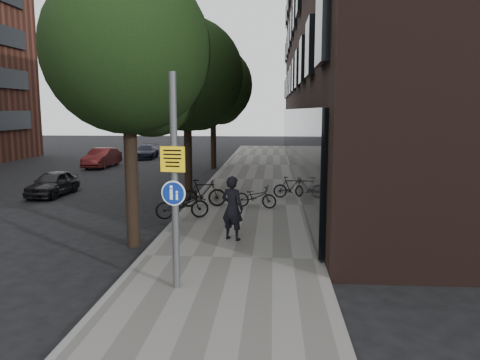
# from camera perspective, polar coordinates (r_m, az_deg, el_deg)

# --- Properties ---
(ground) EXTENTS (120.00, 120.00, 0.00)m
(ground) POSITION_cam_1_polar(r_m,az_deg,el_deg) (8.78, -4.64, -16.75)
(ground) COLOR black
(ground) RESTS_ON ground
(sidewalk) EXTENTS (4.50, 60.00, 0.12)m
(sidewalk) POSITION_cam_1_polar(r_m,az_deg,el_deg) (18.24, 0.88, -3.12)
(sidewalk) COLOR slate
(sidewalk) RESTS_ON ground
(curb_edge) EXTENTS (0.15, 60.00, 0.13)m
(curb_edge) POSITION_cam_1_polar(r_m,az_deg,el_deg) (18.50, -6.10, -2.99)
(curb_edge) COLOR slate
(curb_edge) RESTS_ON ground
(building_right_dark_brick) EXTENTS (12.00, 40.00, 18.00)m
(building_right_dark_brick) POSITION_cam_1_polar(r_m,az_deg,el_deg) (31.16, 18.39, 17.82)
(building_right_dark_brick) COLOR black
(building_right_dark_brick) RESTS_ON ground
(street_tree_near) EXTENTS (4.40, 4.40, 7.50)m
(street_tree_near) POSITION_cam_1_polar(r_m,az_deg,el_deg) (13.11, -13.07, 14.28)
(street_tree_near) COLOR black
(street_tree_near) RESTS_ON ground
(street_tree_mid) EXTENTS (5.00, 5.00, 7.80)m
(street_tree_mid) POSITION_cam_1_polar(r_m,az_deg,el_deg) (21.36, -6.24, 12.15)
(street_tree_mid) COLOR black
(street_tree_mid) RESTS_ON ground
(street_tree_far) EXTENTS (5.00, 5.00, 7.80)m
(street_tree_far) POSITION_cam_1_polar(r_m,az_deg,el_deg) (30.25, -3.15, 11.11)
(street_tree_far) COLOR black
(street_tree_far) RESTS_ON ground
(signpost) EXTENTS (0.50, 0.15, 4.36)m
(signpost) POSITION_cam_1_polar(r_m,az_deg,el_deg) (9.42, -7.97, -0.23)
(signpost) COLOR #595B5E
(signpost) RESTS_ON sidewalk
(pedestrian) EXTENTS (0.78, 0.67, 1.81)m
(pedestrian) POSITION_cam_1_polar(r_m,az_deg,el_deg) (13.11, -0.94, -3.44)
(pedestrian) COLOR black
(pedestrian) RESTS_ON sidewalk
(parked_bike_facade_near) EXTENTS (1.69, 0.93, 0.84)m
(parked_bike_facade_near) POSITION_cam_1_polar(r_m,az_deg,el_deg) (17.50, 1.91, -2.03)
(parked_bike_facade_near) COLOR black
(parked_bike_facade_near) RESTS_ON sidewalk
(parked_bike_facade_far) EXTENTS (1.50, 0.51, 0.89)m
(parked_bike_facade_far) POSITION_cam_1_polar(r_m,az_deg,el_deg) (19.56, 6.24, -0.89)
(parked_bike_facade_far) COLOR black
(parked_bike_facade_far) RESTS_ON sidewalk
(parked_bike_curb_near) EXTENTS (1.89, 1.13, 0.94)m
(parked_bike_curb_near) POSITION_cam_1_polar(r_m,az_deg,el_deg) (15.87, -7.07, -3.01)
(parked_bike_curb_near) COLOR black
(parked_bike_curb_near) RESTS_ON sidewalk
(parked_bike_curb_far) EXTENTS (1.81, 0.80, 1.05)m
(parked_bike_curb_far) POSITION_cam_1_polar(r_m,az_deg,el_deg) (17.68, -4.54, -1.60)
(parked_bike_curb_far) COLOR black
(parked_bike_curb_far) RESTS_ON sidewalk
(parked_car_near) EXTENTS (1.39, 3.24, 1.09)m
(parked_car_near) POSITION_cam_1_polar(r_m,az_deg,el_deg) (22.20, -21.84, -0.37)
(parked_car_near) COLOR black
(parked_car_near) RESTS_ON ground
(parked_car_mid) EXTENTS (1.50, 3.86, 1.25)m
(parked_car_mid) POSITION_cam_1_polar(r_m,az_deg,el_deg) (32.19, -16.47, 2.62)
(parked_car_mid) COLOR maroon
(parked_car_mid) RESTS_ON ground
(parked_car_far) EXTENTS (1.69, 3.74, 1.06)m
(parked_car_far) POSITION_cam_1_polar(r_m,az_deg,el_deg) (37.27, -11.37, 3.41)
(parked_car_far) COLOR black
(parked_car_far) RESTS_ON ground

